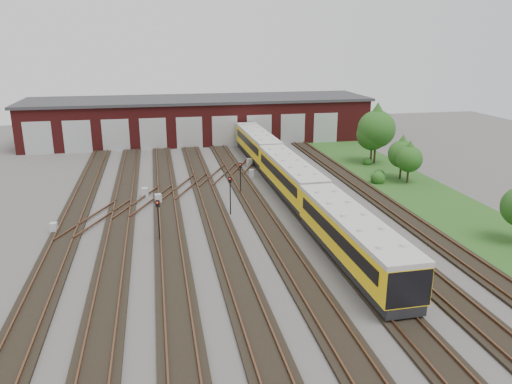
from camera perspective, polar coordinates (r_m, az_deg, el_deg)
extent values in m
plane|color=#484542|center=(39.22, -0.92, -5.06)|extent=(120.00, 120.00, 0.00)
cube|color=black|center=(39.33, -21.53, -6.12)|extent=(2.40, 70.00, 0.18)
cube|color=brown|center=(39.41, -22.58, -5.94)|extent=(0.10, 70.00, 0.15)
cube|color=brown|center=(39.14, -20.52, -5.85)|extent=(0.10, 70.00, 0.15)
cube|color=black|center=(38.77, -15.68, -5.86)|extent=(2.40, 70.00, 0.18)
cube|color=brown|center=(38.78, -16.76, -5.69)|extent=(0.10, 70.00, 0.15)
cube|color=brown|center=(38.66, -14.64, -5.58)|extent=(0.10, 70.00, 0.15)
cube|color=black|center=(38.63, -9.74, -5.53)|extent=(2.40, 70.00, 0.18)
cube|color=brown|center=(38.56, -10.82, -5.37)|extent=(0.10, 70.00, 0.15)
cube|color=brown|center=(38.59, -8.69, -5.24)|extent=(0.10, 70.00, 0.15)
cube|color=black|center=(38.90, -3.83, -5.15)|extent=(2.40, 70.00, 0.18)
cube|color=brown|center=(38.76, -4.89, -5.00)|extent=(0.10, 70.00, 0.15)
cube|color=brown|center=(38.93, -2.78, -4.85)|extent=(0.10, 70.00, 0.15)
cube|color=black|center=(39.57, 1.94, -4.72)|extent=(2.40, 70.00, 0.18)
cube|color=brown|center=(39.36, 0.92, -4.58)|extent=(0.10, 70.00, 0.15)
cube|color=brown|center=(39.67, 2.95, -4.42)|extent=(0.10, 70.00, 0.15)
cube|color=black|center=(40.63, 7.45, -4.27)|extent=(2.40, 70.00, 0.18)
cube|color=brown|center=(40.35, 6.49, -4.13)|extent=(0.10, 70.00, 0.15)
cube|color=brown|center=(40.80, 8.42, -3.97)|extent=(0.10, 70.00, 0.15)
cube|color=black|center=(42.04, 12.63, -3.81)|extent=(2.40, 70.00, 0.18)
cube|color=brown|center=(41.71, 11.74, -3.68)|extent=(0.10, 70.00, 0.15)
cube|color=brown|center=(42.27, 13.54, -3.51)|extent=(0.10, 70.00, 0.15)
cube|color=black|center=(43.78, 17.44, -3.35)|extent=(2.40, 70.00, 0.18)
cube|color=brown|center=(43.39, 16.62, -3.22)|extent=(0.10, 70.00, 0.15)
cube|color=brown|center=(44.06, 18.28, -3.07)|extent=(0.10, 70.00, 0.15)
cube|color=brown|center=(47.99, -12.58, -0.96)|extent=(5.40, 9.62, 0.15)
cube|color=brown|center=(51.86, -8.12, 0.64)|extent=(5.40, 9.62, 0.15)
cube|color=brown|center=(56.04, -4.30, 2.01)|extent=(5.40, 9.62, 0.15)
cube|color=brown|center=(44.51, -17.79, -2.82)|extent=(5.40, 9.62, 0.15)
cube|color=brown|center=(60.46, -1.02, 3.18)|extent=(5.40, 9.62, 0.15)
cube|color=#531414|center=(76.92, -6.47, 8.17)|extent=(50.00, 12.00, 6.00)
cube|color=#323134|center=(76.50, -6.54, 10.50)|extent=(51.00, 12.50, 0.40)
cube|color=#ACAFB1|center=(72.48, -23.65, 5.66)|extent=(3.60, 0.12, 4.40)
cube|color=#ACAFB1|center=(71.59, -19.73, 5.96)|extent=(3.60, 0.12, 4.40)
cube|color=#ACAFB1|center=(71.03, -15.73, 6.25)|extent=(3.60, 0.12, 4.40)
cube|color=#ACAFB1|center=(70.83, -11.67, 6.50)|extent=(3.60, 0.12, 4.40)
cube|color=#ACAFB1|center=(70.98, -7.61, 6.73)|extent=(3.60, 0.12, 4.40)
cube|color=#ACAFB1|center=(71.47, -3.59, 6.92)|extent=(3.60, 0.12, 4.40)
cube|color=#ACAFB1|center=(72.32, 0.37, 7.07)|extent=(3.60, 0.12, 4.40)
cube|color=#ACAFB1|center=(73.49, 4.22, 7.18)|extent=(3.60, 0.12, 4.40)
cube|color=#ACAFB1|center=(74.98, 7.93, 7.27)|extent=(3.60, 0.12, 4.40)
cube|color=#204A18|center=(54.44, 17.10, 0.58)|extent=(8.00, 55.00, 0.05)
cube|color=black|center=(34.94, 10.83, -7.12)|extent=(2.55, 15.47, 0.62)
cube|color=yellow|center=(34.39, 10.97, -4.93)|extent=(2.86, 15.48, 2.27)
cube|color=#B7B7B3|center=(33.93, 11.09, -2.91)|extent=(2.96, 15.48, 0.31)
cube|color=black|center=(33.80, 8.86, -4.73)|extent=(0.22, 13.59, 0.88)
cube|color=black|center=(34.83, 13.06, -4.32)|extent=(0.22, 13.59, 0.88)
cube|color=black|center=(49.16, 3.89, 0.32)|extent=(2.55, 15.47, 0.62)
cube|color=yellow|center=(48.76, 3.93, 1.95)|extent=(2.86, 15.48, 2.27)
cube|color=#B7B7B3|center=(48.45, 3.96, 3.42)|extent=(2.96, 15.48, 0.31)
cube|color=black|center=(48.35, 2.38, 2.16)|extent=(0.22, 13.59, 0.88)
cube|color=black|center=(49.08, 5.46, 2.32)|extent=(0.22, 13.59, 0.88)
cube|color=black|center=(64.22, 0.14, 4.36)|extent=(2.55, 15.47, 0.62)
cube|color=yellow|center=(63.92, 0.14, 5.63)|extent=(2.86, 15.48, 2.27)
cube|color=#B7B7B3|center=(63.68, 0.14, 6.76)|extent=(2.96, 15.48, 0.31)
cube|color=black|center=(63.60, -1.06, 5.80)|extent=(0.22, 13.59, 0.88)
cube|color=black|center=(64.17, 1.34, 5.90)|extent=(0.22, 13.59, 0.88)
cylinder|color=black|center=(38.37, -11.04, -3.67)|extent=(0.11, 0.11, 2.79)
cube|color=black|center=(37.82, -11.18, -1.31)|extent=(0.30, 0.22, 0.54)
sphere|color=red|center=(37.69, -11.19, -1.21)|extent=(0.13, 0.13, 0.13)
cylinder|color=black|center=(43.58, -2.95, -0.75)|extent=(0.10, 0.10, 2.90)
cube|color=black|center=(43.09, -2.99, 1.42)|extent=(0.30, 0.23, 0.52)
sphere|color=red|center=(42.96, -2.97, 1.52)|extent=(0.13, 0.13, 0.13)
cylinder|color=black|center=(49.28, -1.78, 1.24)|extent=(0.10, 0.10, 2.67)
cube|color=black|center=(48.87, -1.80, 3.04)|extent=(0.30, 0.24, 0.51)
sphere|color=red|center=(48.75, -1.78, 3.13)|extent=(0.12, 0.12, 0.12)
cylinder|color=black|center=(53.78, 1.71, 2.50)|extent=(0.10, 0.10, 2.49)
cube|color=black|center=(53.42, 1.73, 4.05)|extent=(0.25, 0.15, 0.50)
sphere|color=red|center=(53.30, 1.75, 4.13)|extent=(0.12, 0.12, 0.12)
cube|color=#B2B5B8|center=(42.78, -22.10, -3.83)|extent=(0.60, 0.53, 0.87)
cube|color=#B2B5B8|center=(47.48, -11.12, -0.78)|extent=(0.66, 0.59, 0.95)
cube|color=#B2B5B8|center=(49.60, -12.56, -0.08)|extent=(0.64, 0.56, 0.98)
cube|color=#B2B5B8|center=(55.61, -0.50, 2.14)|extent=(0.61, 0.55, 0.88)
cube|color=#B2B5B8|center=(60.45, -0.76, 3.40)|extent=(0.66, 0.59, 0.96)
cylinder|color=black|center=(63.33, 13.00, 4.07)|extent=(0.24, 0.24, 1.99)
sphere|color=#1A4A15|center=(62.80, 13.16, 6.43)|extent=(3.87, 3.87, 3.87)
cone|color=#1A4A15|center=(62.57, 13.25, 7.67)|extent=(3.32, 3.32, 2.76)
cylinder|color=black|center=(56.97, 16.17, 2.17)|extent=(0.22, 0.22, 1.55)
sphere|color=#1A4A15|center=(56.49, 16.34, 4.19)|extent=(3.02, 3.02, 3.02)
cone|color=#1A4A15|center=(56.28, 16.43, 5.26)|extent=(2.58, 2.58, 2.15)
cylinder|color=black|center=(63.33, 13.41, 4.21)|extent=(0.25, 0.25, 2.35)
sphere|color=#1A4A15|center=(62.73, 13.60, 6.99)|extent=(4.56, 4.56, 4.56)
cone|color=#1A4A15|center=(62.48, 13.71, 8.46)|extent=(3.91, 3.91, 3.26)
cylinder|color=black|center=(55.71, 16.94, 1.71)|extent=(0.22, 0.22, 1.44)
sphere|color=#1A4A15|center=(55.26, 17.11, 3.62)|extent=(2.79, 2.79, 2.79)
cone|color=#1A4A15|center=(55.05, 17.20, 4.63)|extent=(2.39, 2.39, 2.00)
sphere|color=#1A4A15|center=(54.77, 13.79, 1.75)|extent=(1.52, 1.52, 1.52)
sphere|color=#1A4A15|center=(56.87, 13.88, 2.14)|extent=(1.21, 1.21, 1.21)
sphere|color=#1A4A15|center=(62.72, 12.59, 3.53)|extent=(1.05, 1.05, 1.05)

